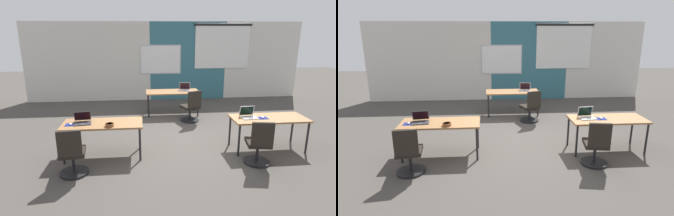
# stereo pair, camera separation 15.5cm
# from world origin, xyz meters

# --- Properties ---
(ground_plane) EXTENTS (24.00, 24.00, 0.00)m
(ground_plane) POSITION_xyz_m (0.00, 0.00, 0.00)
(ground_plane) COLOR #47423D
(back_wall_assembly) EXTENTS (10.00, 0.27, 2.80)m
(back_wall_assembly) POSITION_xyz_m (0.04, 4.20, 1.41)
(back_wall_assembly) COLOR silver
(back_wall_assembly) RESTS_ON ground
(desk_near_left) EXTENTS (1.60, 0.70, 0.72)m
(desk_near_left) POSITION_xyz_m (-1.75, -0.60, 0.66)
(desk_near_left) COLOR olive
(desk_near_left) RESTS_ON ground
(desk_near_right) EXTENTS (1.60, 0.70, 0.72)m
(desk_near_right) POSITION_xyz_m (1.75, -0.60, 0.66)
(desk_near_right) COLOR olive
(desk_near_right) RESTS_ON ground
(desk_far_center) EXTENTS (1.60, 0.70, 0.72)m
(desk_far_center) POSITION_xyz_m (0.00, 2.20, 0.66)
(desk_far_center) COLOR olive
(desk_far_center) RESTS_ON ground
(laptop_near_right_inner) EXTENTS (0.36, 0.32, 0.23)m
(laptop_near_right_inner) POSITION_xyz_m (1.31, -0.55, 0.77)
(laptop_near_right_inner) COLOR #B7B7BC
(laptop_near_right_inner) RESTS_ON desk_near_right
(mousepad_near_right_inner) EXTENTS (0.22, 0.19, 0.00)m
(mousepad_near_right_inner) POSITION_xyz_m (1.59, -0.63, 0.72)
(mousepad_near_right_inner) COLOR navy
(mousepad_near_right_inner) RESTS_ON desk_near_right
(mouse_near_right_inner) EXTENTS (0.07, 0.11, 0.03)m
(mouse_near_right_inner) POSITION_xyz_m (1.59, -0.63, 0.74)
(mouse_near_right_inner) COLOR silver
(mouse_near_right_inner) RESTS_ON mousepad_near_right_inner
(chair_near_right_inner) EXTENTS (0.52, 0.57, 0.92)m
(chair_near_right_inner) POSITION_xyz_m (1.26, -1.29, 0.38)
(chair_near_right_inner) COLOR black
(chair_near_right_inner) RESTS_ON ground
(laptop_far_right) EXTENTS (0.37, 0.32, 0.24)m
(laptop_far_right) POSITION_xyz_m (0.39, 2.26, 0.77)
(laptop_far_right) COLOR #9E9EA3
(laptop_far_right) RESTS_ON desk_far_center
(chair_far_right) EXTENTS (0.57, 0.61, 0.92)m
(chair_far_right) POSITION_xyz_m (0.44, 1.41, 0.38)
(chair_far_right) COLOR black
(chair_far_right) RESTS_ON ground
(laptop_near_left_end) EXTENTS (0.37, 0.36, 0.22)m
(laptop_near_left_end) POSITION_xyz_m (-2.15, -0.57, 0.77)
(laptop_near_left_end) COLOR #333338
(laptop_near_left_end) RESTS_ON desk_near_left
(mousepad_near_left_end) EXTENTS (0.22, 0.19, 0.00)m
(mousepad_near_left_end) POSITION_xyz_m (-2.36, -0.66, 0.72)
(mousepad_near_left_end) COLOR navy
(mousepad_near_left_end) RESTS_ON desk_near_left
(mouse_near_left_end) EXTENTS (0.06, 0.10, 0.03)m
(mouse_near_left_end) POSITION_xyz_m (-2.36, -0.66, 0.74)
(mouse_near_left_end) COLOR silver
(mouse_near_left_end) RESTS_ON mousepad_near_left_end
(chair_near_left_end) EXTENTS (0.52, 0.56, 0.92)m
(chair_near_left_end) POSITION_xyz_m (-2.21, -1.37, 0.38)
(chair_near_left_end) COLOR black
(chair_near_left_end) RESTS_ON ground
(snack_bowl) EXTENTS (0.18, 0.18, 0.06)m
(snack_bowl) POSITION_xyz_m (-1.59, -0.82, 0.76)
(snack_bowl) COLOR brown
(snack_bowl) RESTS_ON desk_near_left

